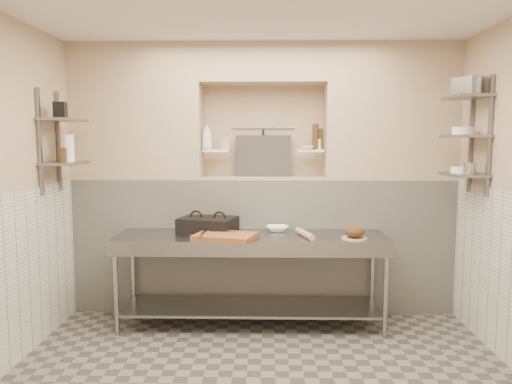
{
  "coord_description": "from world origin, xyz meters",
  "views": [
    {
      "loc": [
        0.05,
        -3.55,
        1.83
      ],
      "look_at": [
        -0.06,
        0.9,
        1.35
      ],
      "focal_mm": 35.0,
      "sensor_mm": 36.0,
      "label": 1
    }
  ],
  "objects_px": {
    "bottle_soap": "(207,136)",
    "bowl_alcove": "(308,148)",
    "prep_table": "(251,261)",
    "rolling_pin": "(305,234)",
    "mixing_bowl": "(277,228)",
    "bread_loaf": "(355,232)",
    "jug_left": "(67,148)",
    "cutting_board": "(225,236)",
    "panini_press": "(208,225)"
  },
  "relations": [
    {
      "from": "bottle_soap",
      "to": "bowl_alcove",
      "type": "distance_m",
      "value": 1.06
    },
    {
      "from": "prep_table",
      "to": "rolling_pin",
      "type": "xyz_separation_m",
      "value": [
        0.51,
        -0.06,
        0.29
      ]
    },
    {
      "from": "mixing_bowl",
      "to": "bread_loaf",
      "type": "height_order",
      "value": "bread_loaf"
    },
    {
      "from": "rolling_pin",
      "to": "prep_table",
      "type": "bearing_deg",
      "value": 172.96
    },
    {
      "from": "prep_table",
      "to": "bowl_alcove",
      "type": "bearing_deg",
      "value": 42.28
    },
    {
      "from": "jug_left",
      "to": "cutting_board",
      "type": "bearing_deg",
      "value": -4.86
    },
    {
      "from": "panini_press",
      "to": "jug_left",
      "type": "distance_m",
      "value": 1.52
    },
    {
      "from": "cutting_board",
      "to": "bottle_soap",
      "type": "xyz_separation_m",
      "value": [
        -0.25,
        0.71,
        0.93
      ]
    },
    {
      "from": "bread_loaf",
      "to": "jug_left",
      "type": "relative_size",
      "value": 0.74
    },
    {
      "from": "prep_table",
      "to": "jug_left",
      "type": "distance_m",
      "value": 2.05
    },
    {
      "from": "mixing_bowl",
      "to": "bowl_alcove",
      "type": "relative_size",
      "value": 1.73
    },
    {
      "from": "mixing_bowl",
      "to": "bowl_alcove",
      "type": "height_order",
      "value": "bowl_alcove"
    },
    {
      "from": "panini_press",
      "to": "bowl_alcove",
      "type": "bearing_deg",
      "value": 35.32
    },
    {
      "from": "cutting_board",
      "to": "bowl_alcove",
      "type": "height_order",
      "value": "bowl_alcove"
    },
    {
      "from": "bottle_soap",
      "to": "jug_left",
      "type": "height_order",
      "value": "bottle_soap"
    },
    {
      "from": "cutting_board",
      "to": "mixing_bowl",
      "type": "bearing_deg",
      "value": 40.07
    },
    {
      "from": "panini_press",
      "to": "bread_loaf",
      "type": "height_order",
      "value": "panini_press"
    },
    {
      "from": "prep_table",
      "to": "bottle_soap",
      "type": "bearing_deg",
      "value": 132.41
    },
    {
      "from": "mixing_bowl",
      "to": "bottle_soap",
      "type": "height_order",
      "value": "bottle_soap"
    },
    {
      "from": "rolling_pin",
      "to": "bowl_alcove",
      "type": "relative_size",
      "value": 3.05
    },
    {
      "from": "bottle_soap",
      "to": "jug_left",
      "type": "distance_m",
      "value": 1.39
    },
    {
      "from": "mixing_bowl",
      "to": "rolling_pin",
      "type": "distance_m",
      "value": 0.38
    },
    {
      "from": "prep_table",
      "to": "panini_press",
      "type": "distance_m",
      "value": 0.57
    },
    {
      "from": "cutting_board",
      "to": "bowl_alcove",
      "type": "xyz_separation_m",
      "value": [
        0.81,
        0.72,
        0.81
      ]
    },
    {
      "from": "prep_table",
      "to": "bottle_soap",
      "type": "xyz_separation_m",
      "value": [
        -0.48,
        0.52,
        1.21
      ]
    },
    {
      "from": "prep_table",
      "to": "cutting_board",
      "type": "distance_m",
      "value": 0.41
    },
    {
      "from": "prep_table",
      "to": "cutting_board",
      "type": "bearing_deg",
      "value": -140.55
    },
    {
      "from": "prep_table",
      "to": "panini_press",
      "type": "relative_size",
      "value": 4.2
    },
    {
      "from": "rolling_pin",
      "to": "bowl_alcove",
      "type": "bearing_deg",
      "value": 83.57
    },
    {
      "from": "prep_table",
      "to": "rolling_pin",
      "type": "bearing_deg",
      "value": -7.04
    },
    {
      "from": "prep_table",
      "to": "cutting_board",
      "type": "relative_size",
      "value": 4.81
    },
    {
      "from": "bottle_soap",
      "to": "jug_left",
      "type": "xyz_separation_m",
      "value": [
        -1.25,
        -0.59,
        -0.11
      ]
    },
    {
      "from": "prep_table",
      "to": "jug_left",
      "type": "bearing_deg",
      "value": -177.91
    },
    {
      "from": "panini_press",
      "to": "bottle_soap",
      "type": "xyz_separation_m",
      "value": [
        -0.04,
        0.36,
        0.88
      ]
    },
    {
      "from": "bread_loaf",
      "to": "bowl_alcove",
      "type": "distance_m",
      "value": 1.1
    },
    {
      "from": "bottle_soap",
      "to": "prep_table",
      "type": "bearing_deg",
      "value": -47.59
    },
    {
      "from": "prep_table",
      "to": "rolling_pin",
      "type": "relative_size",
      "value": 6.66
    },
    {
      "from": "prep_table",
      "to": "bottle_soap",
      "type": "distance_m",
      "value": 1.4
    },
    {
      "from": "rolling_pin",
      "to": "bottle_soap",
      "type": "bearing_deg",
      "value": 149.37
    },
    {
      "from": "bowl_alcove",
      "to": "jug_left",
      "type": "xyz_separation_m",
      "value": [
        -2.31,
        -0.59,
        0.01
      ]
    },
    {
      "from": "prep_table",
      "to": "panini_press",
      "type": "bearing_deg",
      "value": 158.83
    },
    {
      "from": "rolling_pin",
      "to": "bread_loaf",
      "type": "xyz_separation_m",
      "value": [
        0.45,
        -0.1,
        0.04
      ]
    },
    {
      "from": "panini_press",
      "to": "rolling_pin",
      "type": "distance_m",
      "value": 0.98
    },
    {
      "from": "panini_press",
      "to": "jug_left",
      "type": "height_order",
      "value": "jug_left"
    },
    {
      "from": "mixing_bowl",
      "to": "rolling_pin",
      "type": "height_order",
      "value": "rolling_pin"
    },
    {
      "from": "panini_press",
      "to": "bread_loaf",
      "type": "bearing_deg",
      "value": 2.68
    },
    {
      "from": "mixing_bowl",
      "to": "bottle_soap",
      "type": "relative_size",
      "value": 0.79
    },
    {
      "from": "prep_table",
      "to": "rolling_pin",
      "type": "height_order",
      "value": "rolling_pin"
    },
    {
      "from": "rolling_pin",
      "to": "bottle_soap",
      "type": "xyz_separation_m",
      "value": [
        -0.99,
        0.59,
        0.92
      ]
    },
    {
      "from": "jug_left",
      "to": "panini_press",
      "type": "bearing_deg",
      "value": 10.16
    }
  ]
}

